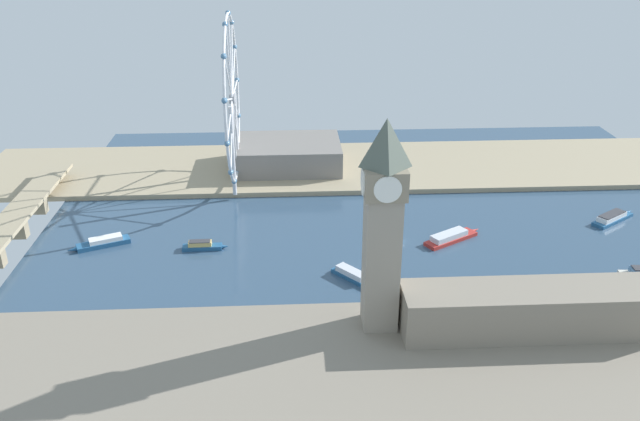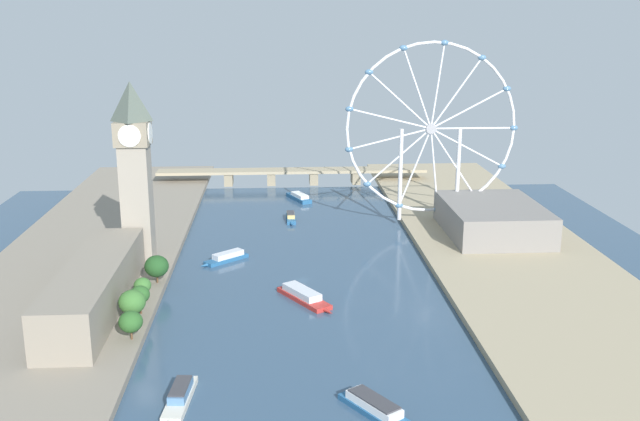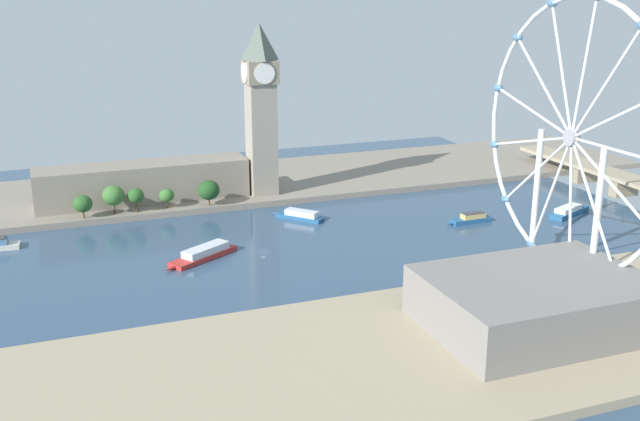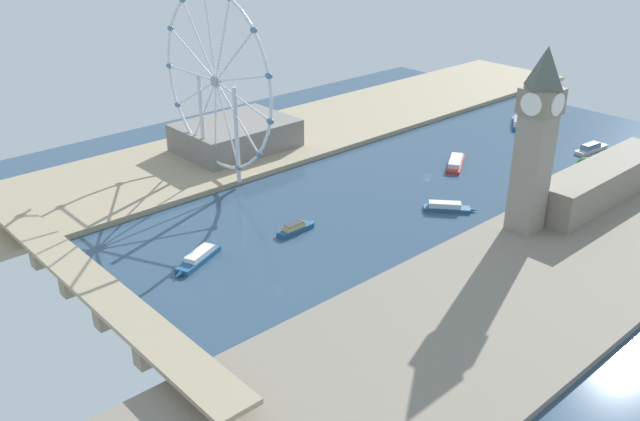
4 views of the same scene
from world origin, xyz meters
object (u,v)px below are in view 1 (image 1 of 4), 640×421
Objects in this scene: tour_boat_2 at (451,237)px; tour_boat_4 at (353,275)px; ferris_wheel at (232,100)px; river_bridge at (0,237)px; tour_boat_3 at (103,242)px; parliament_block at (532,310)px; clock_tower at (383,224)px; tour_boat_1 at (613,218)px; tour_boat_0 at (203,246)px; riverside_hall at (287,154)px.

tour_boat_4 is at bearing -177.74° from tour_boat_2.
ferris_wheel is 149.64m from tour_boat_2.
river_bridge is 6.48× the size of tour_boat_3.
parliament_block is at bearing 132.01° from tour_boat_3.
parliament_block is (-7.53, -60.28, -35.67)m from clock_tower.
ferris_wheel is 111.79m from tour_boat_3.
tour_boat_3 is (3.66, 180.09, -0.12)m from tour_boat_2.
clock_tower is 2.77× the size of tour_boat_1.
ferris_wheel is (155.46, 67.44, 7.63)m from clock_tower.
clock_tower is 102.67m from tour_boat_2.
tour_boat_2 is at bearing 7.81° from parliament_block.
tour_boat_0 is 0.77× the size of tour_boat_3.
river_bridge is 8.38× the size of tour_boat_0.
tour_boat_2 is (-107.13, -84.39, -9.35)m from riverside_hall.
tour_boat_2 is 1.12× the size of tour_boat_3.
river_bridge is 8.31× the size of tour_boat_4.
ferris_wheel reaches higher than tour_boat_1.
riverside_hall is 118.72m from tour_boat_0.
tour_boat_4 is (-37.22, -174.81, -6.06)m from river_bridge.
parliament_block is 3.32× the size of tour_boat_1.
tour_boat_2 is 1.44× the size of tour_boat_4.
clock_tower is at bearing -153.45° from tour_boat_2.
riverside_hall is 2.97× the size of tour_boat_0.
river_bridge is at bearing 148.37° from tour_boat_2.
riverside_hall reaches higher than river_bridge.
tour_boat_4 is (-114.24, -61.24, -53.96)m from ferris_wheel.
ferris_wheel reaches higher than riverside_hall.
ferris_wheel is 3.41× the size of tour_boat_3.
tour_boat_1 is at bearing 4.34° from tour_boat_0.
tour_boat_4 is at bearing -151.81° from ferris_wheel.
ferris_wheel reaches higher than clock_tower.
tour_boat_1 reaches higher than tour_boat_2.
parliament_block is 1.50× the size of riverside_hall.
riverside_hall is (184.89, 35.81, -36.84)m from clock_tower.
river_bridge is 178.83m from tour_boat_4.
tour_boat_1 is (104.08, -83.84, -10.49)m from parliament_block.
tour_boat_2 is at bearing -31.99° from clock_tower.
ferris_wheel is 62.00m from riverside_hall.
tour_boat_2 is 180.12m from tour_boat_3.
parliament_block reaches higher than tour_boat_2.
tour_boat_1 reaches higher than tour_boat_3.
tour_boat_2 is at bearing 82.76° from tour_boat_4.
tour_boat_0 reaches higher than tour_boat_4.
river_bridge is at bearing 70.39° from parliament_block.
tour_boat_1 is at bearing 69.26° from tour_boat_4.
river_bridge is 101.37m from tour_boat_0.
tour_boat_0 is (-3.37, -101.13, -6.09)m from river_bridge.
riverside_hall is at bearing 96.77° from tour_boat_2.
tour_boat_3 is (-103.47, 95.70, -9.48)m from riverside_hall.
tour_boat_0 is (-109.82, 44.07, -9.52)m from riverside_hall.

